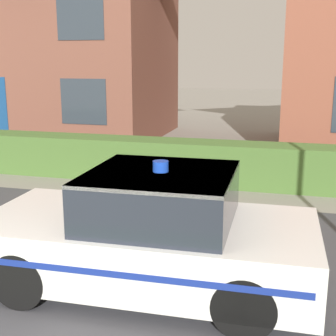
{
  "coord_description": "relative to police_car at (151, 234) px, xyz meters",
  "views": [
    {
      "loc": [
        2.21,
        -2.36,
        2.63
      ],
      "look_at": [
        0.47,
        4.17,
        1.05
      ],
      "focal_mm": 50.0,
      "sensor_mm": 36.0,
      "label": 1
    }
  ],
  "objects": [
    {
      "name": "police_car",
      "position": [
        0.0,
        0.0,
        0.0
      ],
      "size": [
        3.87,
        1.88,
        1.52
      ],
      "rotation": [
        0.0,
        0.0,
        3.17
      ],
      "color": "black",
      "rests_on": "road_strip"
    },
    {
      "name": "road_strip",
      "position": [
        -0.71,
        0.79,
        -0.65
      ],
      "size": [
        28.0,
        5.11,
        0.01
      ],
      "primitive_type": "cube",
      "color": "#424247",
      "rests_on": "ground"
    },
    {
      "name": "house_left",
      "position": [
        -6.12,
        10.2,
        3.28
      ],
      "size": [
        6.88,
        5.61,
        7.71
      ],
      "color": "brown",
      "rests_on": "ground"
    },
    {
      "name": "garden_hedge",
      "position": [
        -0.04,
        4.81,
        -0.21
      ],
      "size": [
        15.03,
        0.83,
        0.91
      ],
      "primitive_type": "cube",
      "color": "#4C7233",
      "rests_on": "ground"
    }
  ]
}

